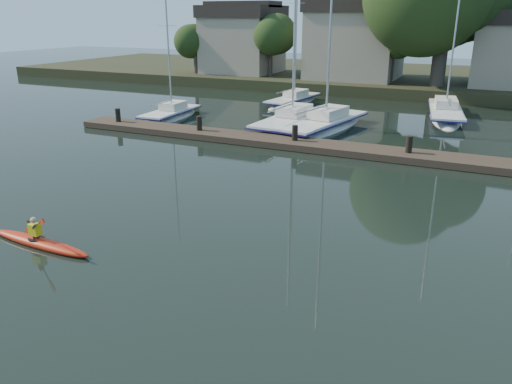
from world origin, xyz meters
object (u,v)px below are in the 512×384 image
at_px(sailboat_0, 171,121).
at_px(sailboat_5, 293,106).
at_px(dock, 349,149).
at_px(sailboat_2, 323,133).
at_px(sailboat_6, 444,120).
at_px(kayak, 39,241).
at_px(sailboat_1, 290,130).

relative_size(sailboat_0, sailboat_5, 0.82).
distance_m(dock, sailboat_5, 15.39).
bearing_deg(sailboat_2, dock, -48.13).
bearing_deg(sailboat_6, sailboat_2, -138.39).
bearing_deg(dock, kayak, -111.44).
xyz_separation_m(sailboat_1, sailboat_6, (8.67, 7.67, 0.01)).
height_order(sailboat_2, sailboat_6, sailboat_2).
height_order(dock, sailboat_5, sailboat_5).
relative_size(kayak, sailboat_6, 0.25).
height_order(kayak, sailboat_6, sailboat_6).
relative_size(sailboat_2, sailboat_5, 1.25).
relative_size(kayak, dock, 0.12).
bearing_deg(sailboat_0, kayak, -70.33).
distance_m(kayak, sailboat_5, 28.07).
bearing_deg(sailboat_1, dock, -38.64).
relative_size(dock, sailboat_5, 2.59).
xyz_separation_m(sailboat_5, sailboat_6, (11.70, -0.70, -0.03)).
bearing_deg(dock, sailboat_6, 73.76).
xyz_separation_m(dock, sailboat_5, (-8.09, 13.09, -0.37)).
relative_size(dock, sailboat_1, 2.27).
xyz_separation_m(sailboat_0, sailboat_1, (8.61, 0.83, -0.03)).
distance_m(sailboat_2, sailboat_5, 9.82).
bearing_deg(sailboat_2, kayak, -87.79).
height_order(sailboat_1, sailboat_5, sailboat_1).
height_order(kayak, sailboat_2, sailboat_2).
relative_size(kayak, sailboat_1, 0.27).
xyz_separation_m(sailboat_0, sailboat_6, (17.29, 8.49, -0.01)).
bearing_deg(sailboat_6, sailboat_0, -161.82).
relative_size(dock, sailboat_2, 2.07).
bearing_deg(dock, sailboat_5, 121.71).
height_order(sailboat_0, sailboat_2, sailboat_2).
relative_size(kayak, sailboat_2, 0.25).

